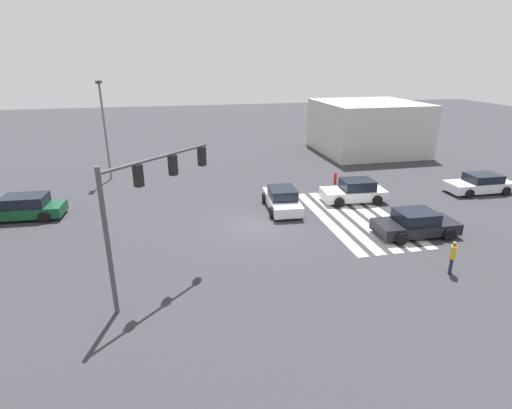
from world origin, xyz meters
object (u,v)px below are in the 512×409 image
car_1 (24,208)px  car_3 (415,224)px  traffic_signal_mast (147,192)px  car_5 (480,184)px  car_0 (282,199)px  pedestrian (453,256)px  car_2 (354,191)px  street_light_pole_a (104,121)px  fire_hydrant (335,178)px

car_1 → car_3: 22.55m
traffic_signal_mast → car_5: bearing=-25.4°
car_0 → pedestrian: (-9.32, -5.12, 0.20)m
car_1 → car_2: bearing=179.0°
car_3 → pedestrian: (-4.04, 0.83, 0.22)m
car_5 → street_light_pole_a: bearing=-18.2°
car_1 → car_2: (-1.48, -20.53, 0.02)m
car_2 → fire_hydrant: car_2 is taller
street_light_pole_a → pedestrian: bearing=-138.6°
car_3 → car_0: bearing=139.8°
car_1 → traffic_signal_mast: bearing=132.1°
pedestrian → street_light_pole_a: size_ratio=0.21×
traffic_signal_mast → fire_hydrant: traffic_signal_mast is taller
traffic_signal_mast → car_1: (9.61, 7.77, -3.54)m
fire_hydrant → car_2: bearing=174.2°
car_0 → street_light_pole_a: (9.41, 11.38, 3.86)m
pedestrian → street_light_pole_a: street_light_pole_a is taller
car_2 → street_light_pole_a: bearing=-24.8°
car_0 → pedestrian: 10.64m
car_3 → street_light_pole_a: 23.05m
pedestrian → car_2: bearing=-45.8°
car_3 → car_5: size_ratio=0.94×
pedestrian → street_light_pole_a: 25.23m
traffic_signal_mast → car_5: size_ratio=1.21×
car_2 → street_light_pole_a: street_light_pole_a is taller
car_1 → fire_hydrant: bearing=-169.7°
car_0 → fire_hydrant: 7.15m
car_1 → pedestrian: 23.41m
car_0 → car_1: bearing=86.8°
pedestrian → fire_hydrant: size_ratio=1.80×
car_0 → car_5: (0.22, -14.67, -0.03)m
street_light_pole_a → traffic_signal_mast: bearing=-167.8°
car_2 → fire_hydrant: 4.15m
car_5 → fire_hydrant: bearing=-24.0°
car_3 → traffic_signal_mast: bearing=-168.5°
car_1 → car_2: size_ratio=1.09×
car_2 → car_5: (-0.19, -9.56, -0.06)m
car_5 → car_1: bearing=-1.9°
car_5 → car_0: bearing=2.1°
fire_hydrant → traffic_signal_mast: bearing=132.9°
car_0 → car_5: size_ratio=0.94×
car_3 → fire_hydrant: car_3 is taller
traffic_signal_mast → car_0: bearing=0.3°
street_light_pole_a → car_1: bearing=151.7°
car_1 → fire_hydrant: size_ratio=5.44×
car_2 → car_1: bearing=-0.3°
car_2 → traffic_signal_mast: bearing=36.3°
street_light_pole_a → fire_hydrant: street_light_pole_a is taller
car_0 → traffic_signal_mast: bearing=139.0°
traffic_signal_mast → car_0: traffic_signal_mast is taller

